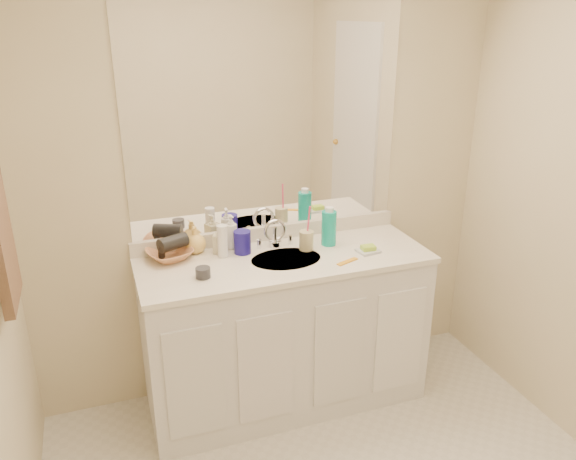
{
  "coord_description": "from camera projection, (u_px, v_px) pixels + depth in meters",
  "views": [
    {
      "loc": [
        -0.88,
        -1.49,
        2.07
      ],
      "look_at": [
        0.0,
        0.97,
        1.05
      ],
      "focal_mm": 35.0,
      "sensor_mm": 36.0,
      "label": 1
    }
  ],
  "objects": [
    {
      "name": "sink_basin",
      "position": [
        286.0,
        261.0,
        2.9
      ],
      "size": [
        0.37,
        0.37,
        0.02
      ],
      "primitive_type": "cylinder",
      "color": "#B6A99F",
      "rests_on": "countertop"
    },
    {
      "name": "countertop",
      "position": [
        285.0,
        260.0,
        2.92
      ],
      "size": [
        1.52,
        0.57,
        0.03
      ],
      "primitive_type": "cube",
      "color": "white",
      "rests_on": "vanity_cabinet"
    },
    {
      "name": "hand_towel",
      "position": [
        2.0,
        239.0,
        2.17
      ],
      "size": [
        0.04,
        0.32,
        0.55
      ],
      "primitive_type": "cube",
      "color": "#402E22",
      "rests_on": "towel_ring"
    },
    {
      "name": "blue_mug",
      "position": [
        242.0,
        242.0,
        2.95
      ],
      "size": [
        0.11,
        0.11,
        0.12
      ],
      "primitive_type": "cylinder",
      "rotation": [
        0.0,
        0.0,
        -0.26
      ],
      "color": "navy",
      "rests_on": "countertop"
    },
    {
      "name": "tan_cup",
      "position": [
        306.0,
        240.0,
        2.99
      ],
      "size": [
        0.09,
        0.09,
        0.1
      ],
      "primitive_type": "cylinder",
      "rotation": [
        0.0,
        0.0,
        0.22
      ],
      "color": "#BDB585",
      "rests_on": "countertop"
    },
    {
      "name": "wall_back",
      "position": [
        268.0,
        184.0,
        3.04
      ],
      "size": [
        2.6,
        0.02,
        2.4
      ],
      "primitive_type": "cube",
      "color": "beige",
      "rests_on": "floor"
    },
    {
      "name": "wicker_basket",
      "position": [
        170.0,
        254.0,
        2.88
      ],
      "size": [
        0.29,
        0.29,
        0.06
      ],
      "primitive_type": "imported",
      "rotation": [
        0.0,
        0.0,
        0.32
      ],
      "color": "#B47148",
      "rests_on": "countertop"
    },
    {
      "name": "soap_bottle_cream",
      "position": [
        220.0,
        239.0,
        2.95
      ],
      "size": [
        0.09,
        0.09,
        0.15
      ],
      "primitive_type": "imported",
      "rotation": [
        0.0,
        0.0,
        -0.4
      ],
      "color": "beige",
      "rests_on": "countertop"
    },
    {
      "name": "extra_white_bottle",
      "position": [
        222.0,
        241.0,
        2.89
      ],
      "size": [
        0.06,
        0.06,
        0.17
      ],
      "primitive_type": "cylinder",
      "rotation": [
        0.0,
        0.0,
        0.14
      ],
      "color": "white",
      "rests_on": "countertop"
    },
    {
      "name": "backsplash",
      "position": [
        269.0,
        233.0,
        3.13
      ],
      "size": [
        1.52,
        0.03,
        0.08
      ],
      "primitive_type": "cube",
      "color": "silver",
      "rests_on": "countertop"
    },
    {
      "name": "orange_comb",
      "position": [
        347.0,
        261.0,
        2.86
      ],
      "size": [
        0.13,
        0.07,
        0.01
      ],
      "primitive_type": "cube",
      "rotation": [
        0.0,
        0.0,
        0.37
      ],
      "color": "orange",
      "rests_on": "countertop"
    },
    {
      "name": "vanity_cabinet",
      "position": [
        285.0,
        333.0,
        3.08
      ],
      "size": [
        1.5,
        0.55,
        0.85
      ],
      "primitive_type": "cube",
      "color": "silver",
      "rests_on": "floor"
    },
    {
      "name": "mouthwash_bottle",
      "position": [
        329.0,
        228.0,
        3.04
      ],
      "size": [
        0.1,
        0.1,
        0.19
      ],
      "primitive_type": "cylinder",
      "rotation": [
        0.0,
        0.0,
        -0.26
      ],
      "color": "#0DA393",
      "rests_on": "countertop"
    },
    {
      "name": "soap_bottle_yellow",
      "position": [
        195.0,
        240.0,
        2.95
      ],
      "size": [
        0.15,
        0.15,
        0.14
      ],
      "primitive_type": "imported",
      "rotation": [
        0.0,
        0.0,
        -0.42
      ],
      "color": "#E7BB59",
      "rests_on": "countertop"
    },
    {
      "name": "faucet",
      "position": [
        275.0,
        237.0,
        3.04
      ],
      "size": [
        0.02,
        0.02,
        0.11
      ],
      "primitive_type": "cylinder",
      "color": "silver",
      "rests_on": "countertop"
    },
    {
      "name": "toothbrush",
      "position": [
        308.0,
        223.0,
        2.96
      ],
      "size": [
        0.02,
        0.04,
        0.19
      ],
      "primitive_type": "cylinder",
      "rotation": [
        0.14,
        0.0,
        0.2
      ],
      "color": "#EE3E6E",
      "rests_on": "tan_cup"
    },
    {
      "name": "mirror",
      "position": [
        267.0,
        117.0,
        2.91
      ],
      "size": [
        1.48,
        0.01,
        1.2
      ],
      "primitive_type": "cube",
      "color": "white",
      "rests_on": "wall_back"
    },
    {
      "name": "dark_jar",
      "position": [
        203.0,
        273.0,
        2.68
      ],
      "size": [
        0.09,
        0.09,
        0.05
      ],
      "primitive_type": "cylinder",
      "rotation": [
        0.0,
        0.0,
        0.41
      ],
      "color": "#2E2E34",
      "rests_on": "countertop"
    },
    {
      "name": "green_soap",
      "position": [
        368.0,
        248.0,
        2.97
      ],
      "size": [
        0.07,
        0.06,
        0.03
      ],
      "primitive_type": "cube",
      "rotation": [
        0.0,
        0.0,
        -0.05
      ],
      "color": "#A7DA35",
      "rests_on": "soap_dish"
    },
    {
      "name": "soap_dish",
      "position": [
        368.0,
        251.0,
        2.98
      ],
      "size": [
        0.12,
        0.11,
        0.01
      ],
      "primitive_type": "cube",
      "rotation": [
        0.0,
        0.0,
        0.15
      ],
      "color": "silver",
      "rests_on": "countertop"
    },
    {
      "name": "hair_dryer",
      "position": [
        173.0,
        243.0,
        2.87
      ],
      "size": [
        0.17,
        0.13,
        0.08
      ],
      "primitive_type": "cylinder",
      "rotation": [
        0.0,
        1.57,
        0.42
      ],
      "color": "black",
      "rests_on": "wicker_basket"
    },
    {
      "name": "soap_bottle_white",
      "position": [
        231.0,
        232.0,
        3.0
      ],
      "size": [
        0.08,
        0.08,
        0.19
      ],
      "primitive_type": "imported",
      "rotation": [
        0.0,
        0.0,
        0.13
      ],
      "color": "white",
      "rests_on": "countertop"
    }
  ]
}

